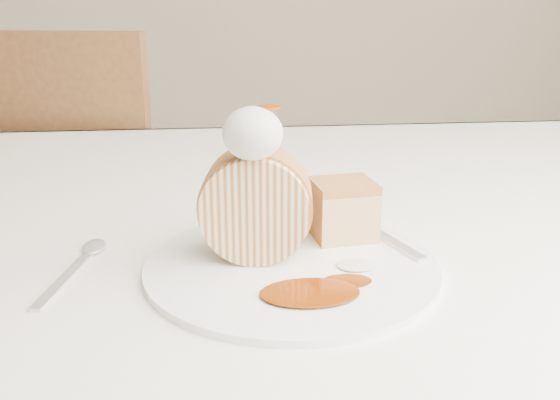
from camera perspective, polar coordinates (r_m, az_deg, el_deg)
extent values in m
cube|color=white|center=(0.81, 3.05, -1.20)|extent=(1.40, 0.90, 0.04)
cube|color=white|center=(1.27, -0.05, 0.53)|extent=(1.40, 0.01, 0.28)
cube|color=brown|center=(1.59, -16.95, -2.59)|extent=(0.51, 0.51, 0.04)
cube|color=brown|center=(1.34, -20.85, 4.36)|extent=(0.44, 0.11, 0.46)
cylinder|color=brown|center=(1.80, -8.48, -7.62)|extent=(0.04, 0.04, 0.43)
cylinder|color=brown|center=(1.91, -19.67, -6.92)|extent=(0.04, 0.04, 0.43)
cylinder|color=brown|center=(1.48, -11.59, -14.04)|extent=(0.04, 0.04, 0.43)
cylinder|color=white|center=(0.60, 1.05, -6.06)|extent=(0.32, 0.32, 0.01)
cylinder|color=beige|center=(0.60, -2.23, -0.48)|extent=(0.11, 0.07, 0.10)
cube|color=#B37A43|center=(0.66, 5.77, -1.20)|extent=(0.07, 0.07, 0.05)
ellipsoid|color=silver|center=(0.55, -2.52, 6.10)|extent=(0.05, 0.05, 0.05)
ellipsoid|color=#6C2704|center=(0.56, -1.17, 9.04)|extent=(0.03, 0.02, 0.01)
cube|color=silver|center=(0.66, 9.77, -3.50)|extent=(0.08, 0.16, 0.00)
cube|color=silver|center=(0.61, -19.17, -6.93)|extent=(0.05, 0.14, 0.00)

